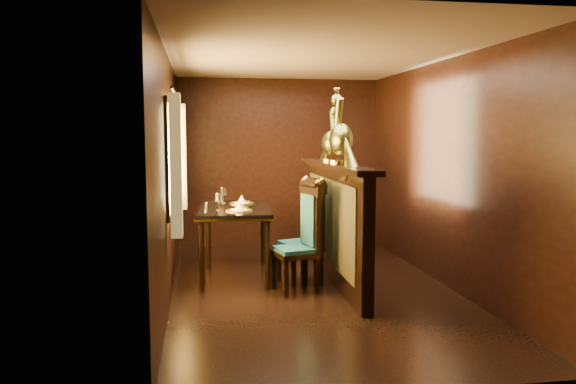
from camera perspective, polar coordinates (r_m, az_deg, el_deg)
name	(u,v)px	position (r m, az deg, el deg)	size (l,w,h in m)	color
ground	(312,289)	(6.21, 2.43, -9.84)	(5.00, 5.00, 0.00)	black
room_shell	(304,144)	(5.97, 1.66, 4.92)	(3.04, 5.04, 2.52)	black
partition	(334,220)	(6.41, 4.74, -2.83)	(0.26, 2.70, 1.36)	black
dining_table	(235,213)	(6.64, -5.42, -2.17)	(0.95, 1.46, 1.03)	black
chair_left	(305,232)	(6.05, 1.70, -4.13)	(0.52, 0.54, 1.21)	black
chair_right	(308,228)	(6.38, 2.06, -3.63)	(0.55, 0.57, 1.20)	black
peacock_left	(341,125)	(6.10, 5.42, 6.77)	(0.26, 0.70, 0.84)	#174627
peacock_right	(331,132)	(6.55, 4.38, 6.07)	(0.22, 0.58, 0.69)	#174627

